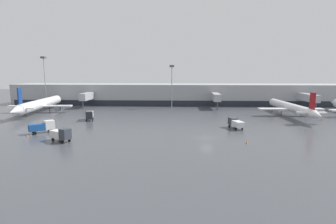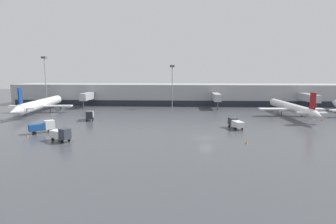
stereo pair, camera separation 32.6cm
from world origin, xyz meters
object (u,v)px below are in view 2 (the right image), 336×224
service_truck_0 (90,115)px  traffic_cone_3 (246,142)px  service_truck_3 (43,126)px  traffic_cone_0 (27,136)px  traffic_cone_4 (322,120)px  apron_light_mast_3 (172,74)px  apron_light_mast_0 (45,68)px  parked_jet_2 (41,104)px  service_truck_1 (236,123)px  parked_jet_1 (291,108)px  service_truck_2 (61,134)px

service_truck_0 → traffic_cone_3: size_ratio=9.93×
service_truck_3 → traffic_cone_0: size_ratio=9.21×
traffic_cone_4 → service_truck_0: bearing=-178.0°
apron_light_mast_3 → traffic_cone_4: bearing=-30.1°
traffic_cone_3 → apron_light_mast_0: bearing=141.5°
parked_jet_2 → service_truck_1: size_ratio=6.69×
service_truck_0 → apron_light_mast_0: size_ratio=0.27×
service_truck_3 → apron_light_mast_0: size_ratio=0.25×
service_truck_1 → traffic_cone_0: bearing=87.1°
parked_jet_1 → parked_jet_2: size_ratio=0.92×
parked_jet_1 → apron_light_mast_0: size_ratio=1.78×
parked_jet_2 → traffic_cone_4: bearing=-102.7°
traffic_cone_0 → apron_light_mast_3: (30.77, 50.10, 13.33)m
service_truck_2 → traffic_cone_4: size_ratio=7.77×
traffic_cone_3 → apron_light_mast_3: apron_light_mast_3 is taller
traffic_cone_3 → apron_light_mast_0: (-70.57, 56.18, 15.83)m
traffic_cone_4 → apron_light_mast_3: (-45.74, 26.51, 13.28)m
parked_jet_1 → service_truck_2: bearing=118.2°
parked_jet_1 → traffic_cone_0: 77.22m
apron_light_mast_3 → service_truck_1: bearing=-65.5°
parked_jet_1 → service_truck_2: 70.36m
service_truck_2 → traffic_cone_4: 72.37m
traffic_cone_4 → apron_light_mast_0: (-99.36, 29.37, 15.78)m
service_truck_0 → service_truck_1: 42.74m
parked_jet_2 → apron_light_mast_3: size_ratio=2.34×
service_truck_0 → service_truck_3: 17.90m
service_truck_3 → traffic_cone_0: 4.50m
parked_jet_2 → service_truck_0: parked_jet_2 is taller
service_truck_3 → parked_jet_2: bearing=77.1°
service_truck_3 → traffic_cone_3: bearing=-50.9°
traffic_cone_0 → traffic_cone_3: (47.71, -3.22, -0.00)m
parked_jet_2 → traffic_cone_0: bearing=-161.4°
service_truck_1 → traffic_cone_0: size_ratio=10.41×
parked_jet_2 → traffic_cone_0: (15.74, -34.91, -2.72)m
service_truck_2 → traffic_cone_0: 10.06m
apron_light_mast_0 → service_truck_2: bearing=-60.2°
service_truck_2 → traffic_cone_3: service_truck_2 is taller
traffic_cone_0 → traffic_cone_4: traffic_cone_4 is taller
parked_jet_1 → service_truck_3: bearing=110.2°
parked_jet_1 → service_truck_1: (-22.04, -20.11, -1.41)m
service_truck_0 → service_truck_1: size_ratio=0.94×
service_truck_2 → apron_light_mast_0: apron_light_mast_0 is taller
service_truck_1 → traffic_cone_4: service_truck_1 is taller
parked_jet_2 → service_truck_3: 35.32m
parked_jet_2 → service_truck_2: (25.11, -38.32, -1.43)m
parked_jet_2 → service_truck_1: bearing=-115.9°
service_truck_1 → service_truck_0: bearing=60.7°
service_truck_3 → traffic_cone_4: (75.08, 19.51, -1.24)m
traffic_cone_3 → apron_light_mast_3: 57.51m
service_truck_0 → traffic_cone_3: service_truck_0 is taller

